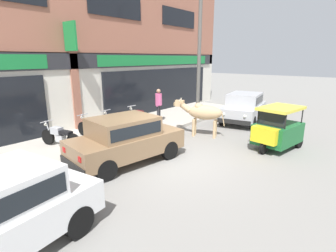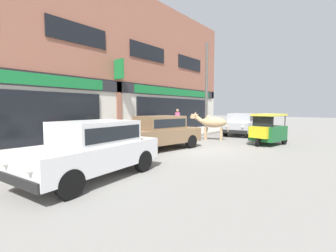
% 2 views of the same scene
% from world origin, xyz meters
% --- Properties ---
extents(ground_plane, '(90.00, 90.00, 0.00)m').
position_xyz_m(ground_plane, '(0.00, 0.00, 0.00)').
color(ground_plane, gray).
extents(sidewalk, '(19.00, 3.23, 0.15)m').
position_xyz_m(sidewalk, '(0.00, 3.82, 0.08)').
color(sidewalk, '#B7AFA3').
rests_on(sidewalk, ground).
extents(shop_building, '(23.00, 1.40, 9.18)m').
position_xyz_m(shop_building, '(-0.00, 5.69, 4.38)').
color(shop_building, '#9E604C').
rests_on(shop_building, ground).
extents(cow, '(1.07, 2.05, 1.61)m').
position_xyz_m(cow, '(2.86, 0.82, 1.01)').
color(cow, tan).
rests_on(cow, ground).
extents(car_0, '(3.76, 2.07, 1.46)m').
position_xyz_m(car_0, '(-1.06, 1.15, 0.81)').
color(car_0, black).
rests_on(car_0, ground).
extents(car_1, '(3.75, 2.05, 1.46)m').
position_xyz_m(car_1, '(-5.20, -0.26, 0.81)').
color(car_1, black).
rests_on(car_1, ground).
extents(car_2, '(3.79, 2.18, 1.46)m').
position_xyz_m(car_2, '(6.36, 0.53, 0.81)').
color(car_2, black).
rests_on(car_2, ground).
extents(auto_rickshaw, '(2.09, 1.43, 1.52)m').
position_xyz_m(auto_rickshaw, '(3.20, -2.08, 0.66)').
color(auto_rickshaw, black).
rests_on(auto_rickshaw, ground).
extents(motorcycle_0, '(0.63, 1.79, 0.88)m').
position_xyz_m(motorcycle_0, '(-1.82, 3.69, 0.54)').
color(motorcycle_0, black).
rests_on(motorcycle_0, sidewalk).
extents(motorcycle_1, '(0.52, 1.81, 0.88)m').
position_xyz_m(motorcycle_1, '(-0.44, 3.67, 0.54)').
color(motorcycle_1, black).
rests_on(motorcycle_1, sidewalk).
extents(motorcycle_2, '(0.53, 1.81, 0.88)m').
position_xyz_m(motorcycle_2, '(0.71, 3.65, 0.54)').
color(motorcycle_2, black).
rests_on(motorcycle_2, sidewalk).
extents(motorcycle_3, '(0.52, 1.81, 0.88)m').
position_xyz_m(motorcycle_3, '(2.04, 3.56, 0.54)').
color(motorcycle_3, black).
rests_on(motorcycle_3, sidewalk).
extents(pedestrian, '(0.48, 0.32, 1.60)m').
position_xyz_m(pedestrian, '(3.17, 3.48, 1.14)').
color(pedestrian, '#2D2D33').
rests_on(pedestrian, sidewalk).
extents(utility_pole, '(0.18, 0.18, 6.04)m').
position_xyz_m(utility_pole, '(5.11, 2.50, 3.17)').
color(utility_pole, '#595651').
rests_on(utility_pole, sidewalk).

